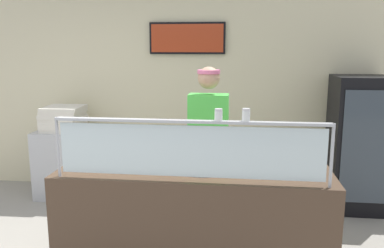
{
  "coord_description": "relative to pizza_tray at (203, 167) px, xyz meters",
  "views": [
    {
      "loc": [
        1.49,
        -2.79,
        1.95
      ],
      "look_at": [
        1.1,
        0.38,
        1.33
      ],
      "focal_mm": 37.63,
      "sensor_mm": 36.0,
      "label": 1
    }
  ],
  "objects": [
    {
      "name": "serving_counter",
      "position": [
        -0.07,
        -0.03,
        -0.49
      ],
      "size": [
        2.24,
        0.69,
        0.95
      ],
      "primitive_type": "cube",
      "color": "#4C3828",
      "rests_on": "ground"
    },
    {
      "name": "sneeze_guard",
      "position": [
        -0.07,
        -0.32,
        0.28
      ],
      "size": [
        2.06,
        0.06,
        0.47
      ],
      "color": "#B2B5BC",
      "rests_on": "serving_counter"
    },
    {
      "name": "pizza_tray",
      "position": [
        0.0,
        0.0,
        0.0
      ],
      "size": [
        0.44,
        0.44,
        0.04
      ],
      "color": "#9EA0A8",
      "rests_on": "serving_counter"
    },
    {
      "name": "shop_rear_unit",
      "position": [
        -0.08,
        2.14,
        0.39
      ],
      "size": [
        6.64,
        0.13,
        2.7
      ],
      "color": "beige",
      "rests_on": "ground"
    },
    {
      "name": "ground_plane",
      "position": [
        -0.07,
        0.62,
        -0.97
      ],
      "size": [
        12.0,
        12.0,
        0.0
      ],
      "primitive_type": "plane",
      "color": "gray",
      "rests_on": "ground"
    },
    {
      "name": "parmesan_shaker",
      "position": [
        0.14,
        -0.32,
        0.49
      ],
      "size": [
        0.06,
        0.06,
        0.09
      ],
      "color": "white",
      "rests_on": "sneeze_guard"
    },
    {
      "name": "drink_fridge",
      "position": [
        1.69,
        1.7,
        -0.16
      ],
      "size": [
        0.63,
        0.67,
        1.61
      ],
      "color": "black",
      "rests_on": "ground"
    },
    {
      "name": "pizza_server",
      "position": [
        0.01,
        -0.02,
        0.02
      ],
      "size": [
        0.15,
        0.29,
        0.01
      ],
      "primitive_type": "cube",
      "rotation": [
        0.0,
        0.0,
        -0.29
      ],
      "color": "#ADAFB7",
      "rests_on": "pizza_tray"
    },
    {
      "name": "pizza_box_stack",
      "position": [
        -1.96,
        1.66,
        0.07
      ],
      "size": [
        0.5,
        0.49,
        0.32
      ],
      "color": "silver",
      "rests_on": "prep_shelf"
    },
    {
      "name": "pepper_flake_shaker",
      "position": [
        0.34,
        -0.32,
        0.49
      ],
      "size": [
        0.06,
        0.06,
        0.09
      ],
      "color": "white",
      "rests_on": "sneeze_guard"
    },
    {
      "name": "prep_shelf",
      "position": [
        -1.96,
        1.66,
        -0.53
      ],
      "size": [
        0.7,
        0.55,
        0.88
      ],
      "primitive_type": "cube",
      "color": "#B7BABF",
      "rests_on": "ground"
    },
    {
      "name": "worker_figure",
      "position": [
        -0.0,
        0.61,
        0.04
      ],
      "size": [
        0.41,
        0.5,
        1.76
      ],
      "color": "#23232D",
      "rests_on": "ground"
    }
  ]
}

